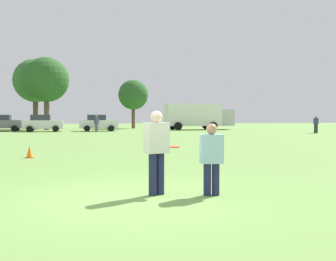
% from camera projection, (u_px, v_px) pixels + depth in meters
% --- Properties ---
extents(ground_plane, '(163.36, 163.36, 0.00)m').
position_uv_depth(ground_plane, '(135.00, 198.00, 7.72)').
color(ground_plane, '#6B9347').
extents(player_thrower, '(0.56, 0.46, 1.75)m').
position_uv_depth(player_thrower, '(156.00, 148.00, 8.04)').
color(player_thrower, '#1E234C').
rests_on(player_thrower, ground).
extents(player_defender, '(0.47, 0.29, 1.49)m').
position_uv_depth(player_defender, '(212.00, 156.00, 7.99)').
color(player_defender, '#1E234C').
rests_on(player_defender, ground).
extents(frisbee, '(0.27, 0.27, 0.04)m').
position_uv_depth(frisbee, '(174.00, 147.00, 8.17)').
color(frisbee, '#E54C33').
extents(traffic_cone, '(0.32, 0.32, 0.48)m').
position_uv_depth(traffic_cone, '(30.00, 152.00, 15.28)').
color(traffic_cone, '#D8590C').
rests_on(traffic_cone, ground).
extents(parked_car_center, '(4.29, 2.39, 1.82)m').
position_uv_depth(parked_car_center, '(3.00, 123.00, 42.86)').
color(parked_car_center, slate).
rests_on(parked_car_center, ground).
extents(parked_car_mid_right, '(4.29, 2.39, 1.82)m').
position_uv_depth(parked_car_mid_right, '(43.00, 123.00, 41.57)').
color(parked_car_mid_right, silver).
rests_on(parked_car_mid_right, ground).
extents(parked_car_near_right, '(4.29, 2.39, 1.82)m').
position_uv_depth(parked_car_near_right, '(98.00, 123.00, 43.08)').
color(parked_car_near_right, silver).
rests_on(parked_car_near_right, ground).
extents(box_truck, '(8.62, 3.30, 3.18)m').
position_uv_depth(box_truck, '(197.00, 115.00, 47.84)').
color(box_truck, white).
rests_on(box_truck, ground).
extents(bystander_sideline_watcher, '(0.53, 0.49, 1.69)m').
position_uv_depth(bystander_sideline_watcher, '(316.00, 123.00, 37.85)').
color(bystander_sideline_watcher, black).
rests_on(bystander_sideline_watcher, ground).
extents(bystander_far_jogger, '(0.53, 0.54, 1.75)m').
position_uv_depth(bystander_far_jogger, '(96.00, 123.00, 40.74)').
color(bystander_far_jogger, '#4C4C51').
rests_on(bystander_far_jogger, ground).
extents(tree_center_elm, '(5.54, 5.54, 9.00)m').
position_uv_depth(tree_center_elm, '(35.00, 81.00, 49.64)').
color(tree_center_elm, brown).
rests_on(tree_center_elm, ground).
extents(tree_east_birch, '(5.41, 5.41, 8.79)m').
position_uv_depth(tree_east_birch, '(46.00, 80.00, 46.69)').
color(tree_east_birch, brown).
rests_on(tree_east_birch, ground).
extents(tree_east_oak, '(4.08, 4.08, 6.63)m').
position_uv_depth(tree_east_oak, '(133.00, 95.00, 52.83)').
color(tree_east_oak, brown).
rests_on(tree_east_oak, ground).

